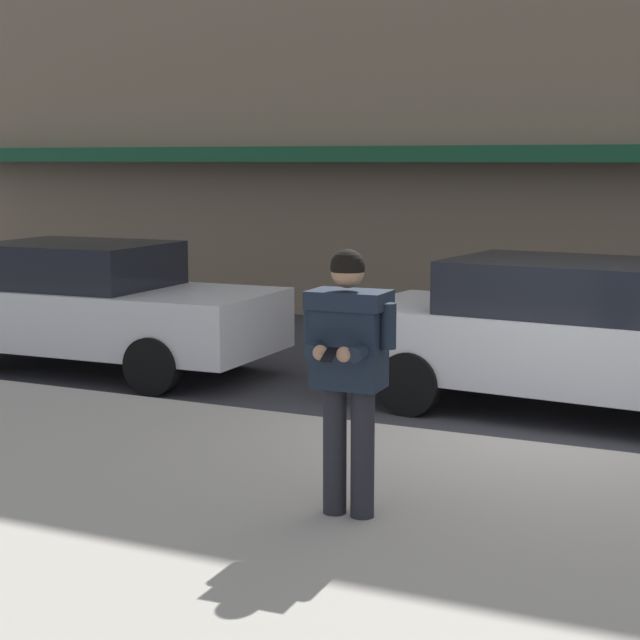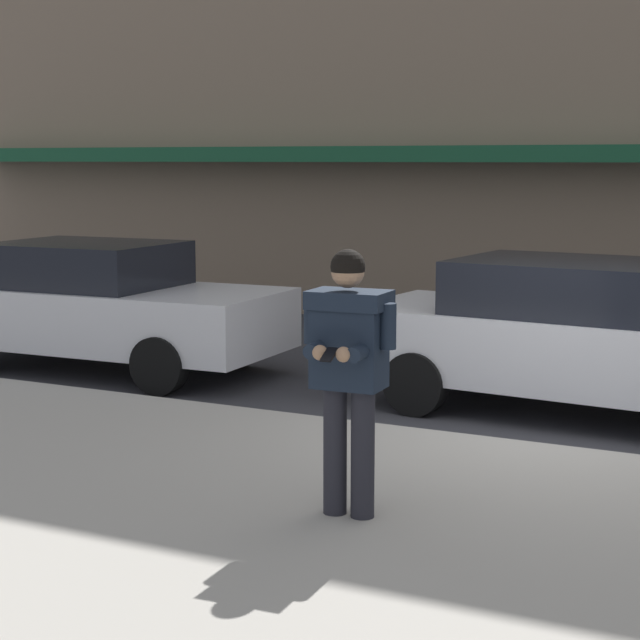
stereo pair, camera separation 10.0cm
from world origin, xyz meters
TOP-DOWN VIEW (x-y plane):
  - ground_plane at (0.00, 0.00)m, footprint 80.00×80.00m
  - sidewalk at (1.00, -2.85)m, footprint 32.00×5.30m
  - parked_sedan_near at (-5.84, 1.22)m, footprint 4.56×2.06m
  - parked_sedan_mid at (-0.14, 1.53)m, footprint 4.63×2.20m
  - man_texting_on_phone at (-0.69, -2.63)m, footprint 0.65×0.60m

SIDE VIEW (x-z plane):
  - ground_plane at x=0.00m, z-range 0.00..0.00m
  - sidewalk at x=1.00m, z-range 0.00..0.14m
  - parked_sedan_near at x=-5.84m, z-range 0.02..1.56m
  - parked_sedan_mid at x=-0.14m, z-range 0.02..1.56m
  - man_texting_on_phone at x=-0.69m, z-range 0.35..2.15m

